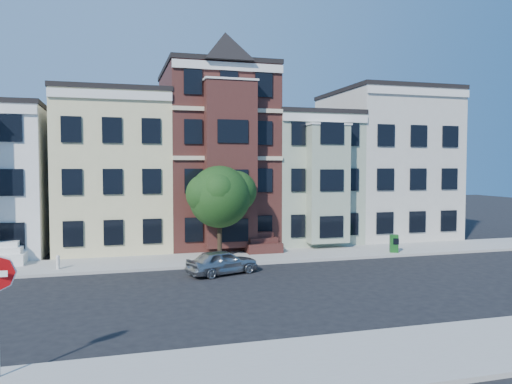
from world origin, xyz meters
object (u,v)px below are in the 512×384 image
object	(u,v)px
street_tree	(220,201)
fire_hydrant	(58,263)
parked_car	(222,262)
newspaper_box	(394,244)

from	to	relation	value
street_tree	fire_hydrant	world-z (taller)	street_tree
street_tree	parked_car	bearing A→B (deg)	-99.72
newspaper_box	fire_hydrant	xyz separation A→B (m)	(-19.55, 0.32, -0.26)
street_tree	newspaper_box	distance (m)	11.20
street_tree	parked_car	distance (m)	4.77
fire_hydrant	street_tree	bearing A→B (deg)	5.75
newspaper_box	fire_hydrant	size ratio (longest dim) A/B	1.90
street_tree	parked_car	xyz separation A→B (m)	(-0.65, -3.77, -2.84)
newspaper_box	fire_hydrant	distance (m)	19.55
street_tree	parked_car	size ratio (longest dim) A/B	1.78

